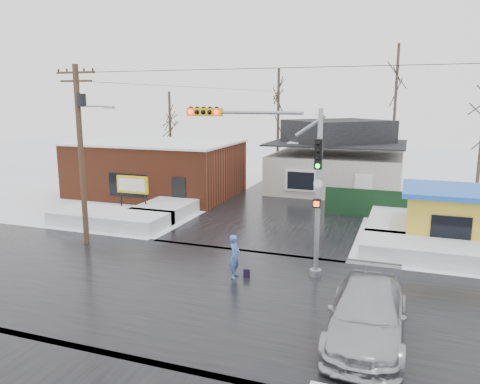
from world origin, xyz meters
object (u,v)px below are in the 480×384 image
(traffic_signal, at_px, (281,168))
(marquee_sign, at_px, (132,186))
(car, at_px, (367,314))
(kiosk, at_px, (448,215))
(pedestrian, at_px, (235,257))
(utility_pole, at_px, (82,145))

(traffic_signal, xyz_separation_m, marquee_sign, (-11.43, 6.53, -2.62))
(traffic_signal, height_order, car, traffic_signal)
(traffic_signal, relative_size, kiosk, 1.52)
(pedestrian, height_order, car, pedestrian)
(utility_pole, height_order, marquee_sign, utility_pole)
(pedestrian, bearing_deg, utility_pole, 76.54)
(marquee_sign, distance_m, kiosk, 18.51)
(utility_pole, xyz_separation_m, car, (14.41, -5.16, -4.29))
(kiosk, distance_m, car, 12.06)
(marquee_sign, height_order, pedestrian, marquee_sign)
(traffic_signal, height_order, utility_pole, utility_pole)
(marquee_sign, height_order, kiosk, kiosk)
(marquee_sign, bearing_deg, traffic_signal, -29.72)
(traffic_signal, relative_size, utility_pole, 0.78)
(kiosk, distance_m, pedestrian, 11.99)
(marquee_sign, xyz_separation_m, kiosk, (18.50, 0.50, -0.46))
(pedestrian, bearing_deg, marquee_sign, 49.72)
(traffic_signal, distance_m, car, 7.18)
(traffic_signal, xyz_separation_m, utility_pole, (-10.36, 0.53, 0.57))
(traffic_signal, relative_size, marquee_sign, 2.75)
(marquee_sign, distance_m, car, 19.11)
(utility_pole, relative_size, kiosk, 1.96)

